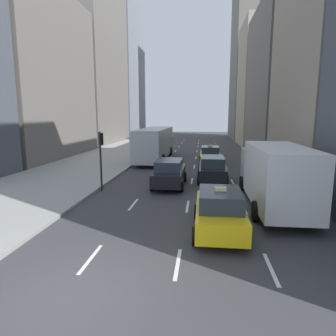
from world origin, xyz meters
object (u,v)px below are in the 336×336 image
sedan_black_near (169,173)px  traffic_light_pole (101,152)px  box_truck (274,174)px  sedan_silver_behind (212,168)px  taxi_second (210,155)px  taxi_lead (220,211)px  city_bus (155,143)px

sedan_black_near → traffic_light_pole: bearing=-157.1°
box_truck → sedan_silver_behind: bearing=114.9°
sedan_black_near → box_truck: box_truck is taller
taxi_second → box_truck: (2.80, -13.14, 0.83)m
taxi_lead → city_bus: (-5.61, 19.22, 0.91)m
sedan_silver_behind → box_truck: (2.80, -6.04, 0.83)m
taxi_lead → sedan_silver_behind: size_ratio=0.89×
taxi_second → sedan_black_near: (-2.80, -9.20, 0.01)m
sedan_silver_behind → sedan_black_near: bearing=-143.2°
taxi_second → city_bus: (-5.61, 2.44, 0.91)m
box_truck → traffic_light_pole: bearing=166.6°
sedan_silver_behind → city_bus: size_ratio=0.42×
city_bus → box_truck: city_bus is taller
box_truck → traffic_light_pole: 9.84m
sedan_black_near → sedan_silver_behind: sedan_black_near is taller
taxi_second → sedan_black_near: bearing=-106.9°
taxi_second → traffic_light_pole: bearing=-121.9°
taxi_second → sedan_silver_behind: 7.10m
taxi_lead → sedan_black_near: 8.08m
city_bus → traffic_light_pole: (-1.14, -13.30, 0.62)m
taxi_lead → taxi_second: (0.00, 16.78, 0.00)m
sedan_black_near → traffic_light_pole: (-3.95, -1.67, 1.52)m
taxi_lead → traffic_light_pole: 9.10m
city_bus → traffic_light_pole: 13.36m
taxi_second → city_bus: size_ratio=0.38×
taxi_second → box_truck: bearing=-78.0°
sedan_black_near → city_bus: city_bus is taller
taxi_second → sedan_black_near: 9.61m
taxi_lead → city_bus: city_bus is taller
sedan_silver_behind → taxi_second: bearing=90.0°
sedan_silver_behind → city_bus: city_bus is taller
box_truck → taxi_second: bearing=102.0°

